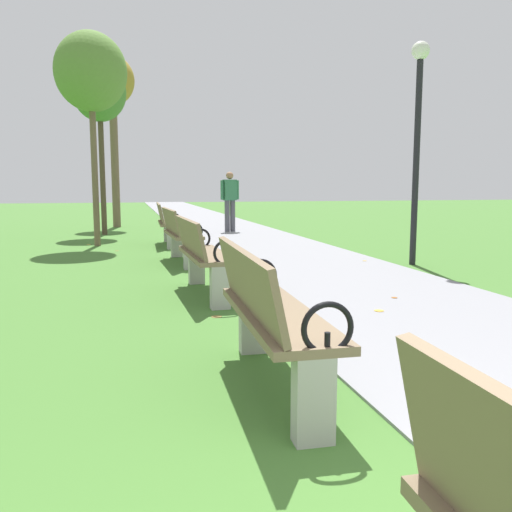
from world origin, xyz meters
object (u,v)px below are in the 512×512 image
park_bench_5 (167,223)px  tree_2 (99,94)px  lamp_post (418,119)px  pedestrian_walking (230,198)px  tree_3 (112,87)px  park_bench_2 (269,314)px  tree_1 (91,73)px  park_bench_4 (180,234)px  park_bench_3 (202,254)px

park_bench_5 → tree_2: tree_2 is taller
lamp_post → pedestrian_walking: bearing=104.7°
tree_3 → lamp_post: size_ratio=1.47×
tree_3 → pedestrian_walking: 5.15m
park_bench_2 → tree_1: 9.20m
tree_3 → park_bench_2: bearing=-85.3°
tree_1 → tree_3: tree_3 is taller
park_bench_5 → tree_3: tree_3 is taller
park_bench_2 → tree_2: tree_2 is taller
park_bench_2 → pedestrian_walking: pedestrian_walking is taller
park_bench_5 → lamp_post: size_ratio=0.46×
park_bench_2 → park_bench_4: 5.64m
tree_1 → park_bench_2: bearing=-80.3°
park_bench_4 → park_bench_5: same height
park_bench_2 → lamp_post: bearing=51.3°
park_bench_3 → tree_3: tree_3 is taller
tree_2 → lamp_post: (5.06, -6.62, -1.25)m
park_bench_3 → tree_3: 11.44m
park_bench_2 → pedestrian_walking: bearing=80.3°
park_bench_3 → lamp_post: 4.38m
park_bench_2 → park_bench_3: (0.00, 2.96, 0.00)m
tree_1 → tree_2: tree_1 is taller
tree_1 → tree_3: bearing=86.4°
park_bench_3 → lamp_post: bearing=23.5°
park_bench_2 → tree_2: (-1.41, 11.17, 3.07)m
tree_1 → tree_2: 2.62m
park_bench_3 → tree_3: bearing=96.0°
park_bench_2 → pedestrian_walking: (1.92, 11.16, 0.44)m
park_bench_4 → pedestrian_walking: size_ratio=1.00×
tree_2 → tree_3: tree_3 is taller
lamp_post → park_bench_5: bearing=134.1°
tree_1 → tree_2: (0.05, 2.62, 0.01)m
park_bench_4 → tree_1: bearing=116.6°
park_bench_4 → tree_1: size_ratio=0.37×
park_bench_2 → park_bench_3: same height
tree_3 → pedestrian_walking: size_ratio=3.15×
park_bench_3 → park_bench_5: (-0.00, 5.36, 0.00)m
park_bench_2 → park_bench_3: size_ratio=1.00×
tree_1 → lamp_post: (5.11, -4.01, -1.24)m
park_bench_2 → park_bench_5: (-0.00, 8.32, 0.00)m
park_bench_3 → lamp_post: (3.65, 1.59, 1.82)m
park_bench_2 → park_bench_4: (0.00, 5.64, 0.00)m
lamp_post → park_bench_3: bearing=-156.5°
tree_2 → tree_1: bearing=-91.1°
tree_1 → pedestrian_walking: 5.00m
park_bench_5 → park_bench_2: bearing=-90.0°
park_bench_5 → park_bench_4: bearing=-90.0°
park_bench_2 → park_bench_3: 2.96m
park_bench_4 → lamp_post: 4.22m
tree_2 → lamp_post: 8.42m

